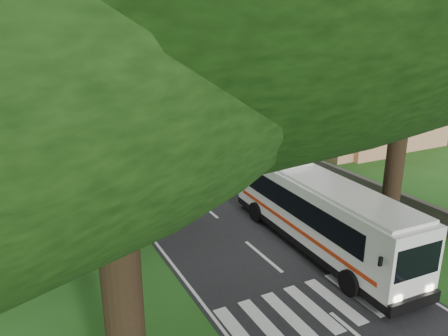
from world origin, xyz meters
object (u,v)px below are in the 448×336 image
pole_far (123,71)px  pedestrian (120,203)px  distant_car_a (71,115)px  distant_car_b (64,91)px  coach_bus (317,210)px  pole_near (312,132)px  pole_mid (178,89)px  church (315,79)px

pole_far → pedestrian: size_ratio=4.20×
distant_car_a → distant_car_b: size_ratio=1.12×
coach_bus → distant_car_a: (-5.68, 34.01, -1.06)m
pole_near → pole_far: same height
coach_bus → distant_car_b: bearing=95.9°
pole_mid → pole_far: (0.00, 20.00, 0.00)m
church → pedestrian: 26.17m
distant_car_b → coach_bus: bearing=-80.6°
pole_near → coach_bus: (-2.82, -4.19, -2.40)m
distant_car_b → pedestrian: 48.35m
coach_bus → distant_car_b: (-3.48, 55.08, -1.15)m
distant_car_a → pedestrian: size_ratio=2.12×
distant_car_b → pedestrian: size_ratio=1.89×
coach_bus → pedestrian: (-7.26, 6.88, -0.82)m
church → distant_car_a: size_ratio=5.95×
church → coach_bus: church is taller
church → coach_bus: bearing=-127.6°
pole_near → pedestrian: pole_near is taller
pole_near → distant_car_a: 31.20m
pole_far → coach_bus: (-2.82, -44.19, -2.40)m
pole_mid → distant_car_b: pole_mid is taller
pole_far → pole_mid: bearing=-90.0°
coach_bus → distant_car_a: 34.49m
pole_mid → church: bearing=-19.8°
coach_bus → pedestrian: bearing=138.8°
pole_near → coach_bus: 5.59m
pole_far → distant_car_a: size_ratio=1.98×
pole_near → distant_car_b: pole_near is taller
coach_bus → church: bearing=54.7°
pole_mid → distant_car_a: (-8.50, 9.82, -3.46)m
pole_mid → distant_car_b: size_ratio=2.22×
pole_near → distant_car_a: pole_near is taller
pole_mid → pedestrian: pole_mid is taller
pedestrian → pole_mid: bearing=-31.5°
pedestrian → pole_near: bearing=-106.3°
pole_mid → pedestrian: (-10.08, -17.31, -3.23)m
coach_bus → distant_car_b: coach_bus is taller
pole_far → distant_car_a: pole_far is taller
pole_mid → pole_near: bearing=-90.0°
coach_bus → distant_car_b: 55.20m
church → pedestrian: bearing=-150.2°
pole_near → pedestrian: bearing=165.0°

